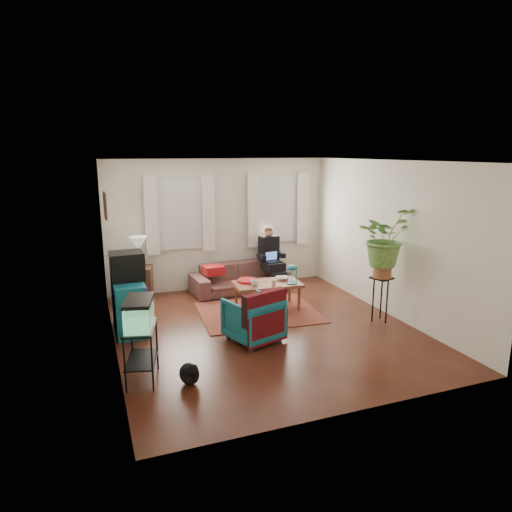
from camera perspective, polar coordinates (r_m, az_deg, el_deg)
name	(u,v)px	position (r m, az deg, el deg)	size (l,w,h in m)	color
floor	(265,329)	(7.27, 1.12, -9.15)	(4.50, 5.00, 0.01)	#4F2B14
ceiling	(266,161)	(6.74, 1.22, 11.80)	(4.50, 5.00, 0.01)	white
wall_back	(220,224)	(9.22, -4.58, 3.96)	(4.50, 0.01, 2.60)	silver
wall_front	(356,297)	(4.73, 12.43, -5.04)	(4.50, 0.01, 2.60)	silver
wall_left	(110,261)	(6.43, -17.83, -0.59)	(0.01, 5.00, 2.60)	silver
wall_right	(390,239)	(7.98, 16.37, 2.07)	(0.01, 5.00, 2.60)	silver
window_left	(180,214)	(8.98, -9.51, 5.20)	(1.08, 0.04, 1.38)	white
window_right	(277,209)	(9.58, 2.66, 5.84)	(1.08, 0.04, 1.38)	white
curtains_left	(181,215)	(8.90, -9.41, 5.14)	(1.36, 0.06, 1.50)	white
curtains_right	(279,210)	(9.51, 2.85, 5.78)	(1.36, 0.06, 1.50)	white
picture_frame	(106,206)	(7.16, -18.28, 6.00)	(0.04, 0.32, 0.40)	#3D2616
area_rug	(259,312)	(7.97, 0.32, -7.06)	(2.00, 1.60, 0.01)	brown
sofa	(240,273)	(9.07, -2.05, -2.13)	(1.92, 0.76, 0.75)	brown
seated_person	(271,260)	(9.31, 1.85, -0.50)	(0.48, 0.59, 1.14)	black
side_table	(140,284)	(8.82, -14.26, -3.36)	(0.44, 0.44, 0.64)	#412218
table_lamp	(139,253)	(8.67, -14.47, 0.41)	(0.33, 0.33, 0.58)	white
dresser	(129,306)	(7.35, -15.60, -6.05)	(0.45, 0.90, 0.81)	#135D73
crt_tv	(127,266)	(7.26, -15.84, -1.20)	(0.49, 0.45, 0.43)	black
aquarium_stand	(142,354)	(5.80, -14.11, -11.81)	(0.35, 0.62, 0.69)	black
aquarium	(139,313)	(5.60, -14.41, -6.89)	(0.31, 0.56, 0.36)	#7FD899
black_cat	(189,372)	(5.70, -8.35, -14.12)	(0.24, 0.36, 0.31)	black
armchair	(253,317)	(6.77, -0.36, -7.60)	(0.70, 0.66, 0.72)	#115966
serape_throw	(265,312)	(6.51, 1.17, -7.04)	(0.72, 0.17, 0.59)	#9E0A0A
coffee_table	(267,296)	(8.09, 1.42, -5.00)	(1.16, 0.63, 0.48)	olive
cup_a	(255,283)	(7.84, -0.19, -3.36)	(0.13, 0.13, 0.10)	white
cup_b	(274,283)	(7.85, 2.22, -3.36)	(0.11, 0.11, 0.10)	beige
bowl	(282,278)	(8.21, 3.32, -2.80)	(0.23, 0.23, 0.06)	white
snack_tray	(248,281)	(8.08, -1.06, -3.09)	(0.36, 0.36, 0.04)	#B21414
birdcage	(292,274)	(7.96, 4.54, -2.27)	(0.19, 0.19, 0.34)	#115B6B
plant_stand	(380,299)	(7.75, 15.29, -5.25)	(0.32, 0.32, 0.75)	black
potted_plant	(384,246)	(7.53, 15.69, 1.20)	(0.85, 0.74, 0.95)	#599947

